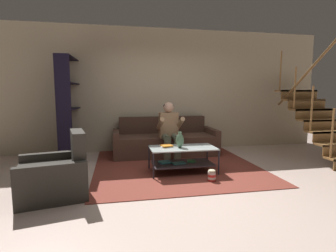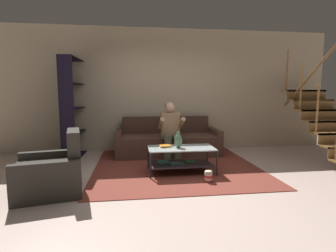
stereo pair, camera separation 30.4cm
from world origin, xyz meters
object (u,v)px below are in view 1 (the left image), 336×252
at_px(coffee_table, 182,156).
at_px(book_stack, 167,146).
at_px(armchair, 56,176).
at_px(vase, 180,140).
at_px(popcorn_tub, 212,175).
at_px(bookshelf, 67,117).
at_px(person_seated_center, 170,129).
at_px(couch, 165,142).

bearing_deg(coffee_table, book_stack, 164.43).
bearing_deg(book_stack, armchair, -155.02).
distance_m(vase, popcorn_tub, 0.82).
bearing_deg(vase, bookshelf, 146.16).
distance_m(bookshelf, armchair, 2.17).
bearing_deg(coffee_table, person_seated_center, 92.93).
distance_m(coffee_table, book_stack, 0.32).
bearing_deg(bookshelf, coffee_table, -33.02).
bearing_deg(popcorn_tub, vase, 124.69).
relative_size(coffee_table, vase, 4.18).
bearing_deg(person_seated_center, couch, 90.00).
height_order(person_seated_center, armchair, person_seated_center).
bearing_deg(popcorn_tub, couch, 100.99).
relative_size(person_seated_center, popcorn_tub, 6.21).
height_order(coffee_table, armchair, armchair).
xyz_separation_m(book_stack, popcorn_tub, (0.60, -0.64, -0.37)).
height_order(vase, book_stack, vase).
bearing_deg(book_stack, person_seated_center, 74.88).
bearing_deg(popcorn_tub, person_seated_center, 104.96).
bearing_deg(popcorn_tub, armchair, -176.54).
bearing_deg(coffee_table, popcorn_tub, -59.13).
height_order(vase, armchair, armchair).
xyz_separation_m(bookshelf, armchair, (0.19, -2.08, -0.61)).
bearing_deg(book_stack, coffee_table, -15.57).
height_order(vase, bookshelf, bookshelf).
distance_m(couch, vase, 1.45).
relative_size(couch, coffee_table, 2.01).
height_order(person_seated_center, vase, person_seated_center).
distance_m(couch, popcorn_tub, 2.02).
distance_m(person_seated_center, popcorn_tub, 1.59).
xyz_separation_m(couch, bookshelf, (-2.07, -0.03, 0.60)).
bearing_deg(armchair, popcorn_tub, 3.46).
height_order(book_stack, bookshelf, bookshelf).
relative_size(couch, popcorn_tub, 11.94).
bearing_deg(bookshelf, popcorn_tub, -38.35).
xyz_separation_m(couch, vase, (0.00, -1.42, 0.29)).
height_order(person_seated_center, popcorn_tub, person_seated_center).
height_order(person_seated_center, coffee_table, person_seated_center).
distance_m(couch, coffee_table, 1.41).
bearing_deg(popcorn_tub, bookshelf, 141.65).
xyz_separation_m(couch, book_stack, (-0.21, -1.33, 0.18)).
height_order(book_stack, popcorn_tub, book_stack).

